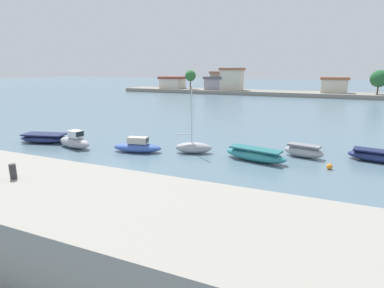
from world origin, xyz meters
TOP-DOWN VIEW (x-y plane):
  - ground_plane at (0.00, 0.00)m, footprint 400.00×400.00m
  - mooring_bollard at (1.97, -7.77)m, footprint 0.29×0.29m
  - moored_boat_0 at (-11.48, 5.63)m, footprint 5.69×3.40m
  - moored_boat_1 at (-6.96, 5.07)m, footprint 4.21×2.06m
  - moored_boat_2 at (-0.63, 6.16)m, footprint 4.67×2.43m
  - moored_boat_3 at (4.16, 7.84)m, footprint 3.47×2.12m
  - moored_boat_4 at (9.75, 7.65)m, footprint 5.44×2.62m
  - moored_boat_5 at (13.32, 10.39)m, footprint 3.44×1.80m
  - moored_boat_6 at (18.80, 11.44)m, footprint 4.34×2.29m
  - mooring_buoy_2 at (15.36, 7.75)m, footprint 0.43×0.43m
  - distant_shoreline at (-0.59, 72.56)m, footprint 90.43×9.86m

SIDE VIEW (x-z plane):
  - ground_plane at x=0.00m, z-range 0.00..0.00m
  - mooring_buoy_2 at x=15.36m, z-range 0.00..0.43m
  - moored_boat_0 at x=-11.48m, z-range -0.02..0.88m
  - moored_boat_6 at x=18.80m, z-range -0.02..0.92m
  - moored_boat_2 at x=-0.63m, z-range -0.19..1.20m
  - moored_boat_4 at x=9.75m, z-range -0.02..1.05m
  - moored_boat_5 at x=13.32m, z-range -0.02..1.08m
  - moored_boat_3 at x=4.16m, z-range -2.43..3.49m
  - moored_boat_1 at x=-6.96m, z-range -0.22..1.49m
  - distant_shoreline at x=-0.59m, z-range -1.61..5.85m
  - mooring_bollard at x=1.97m, z-range 2.57..3.25m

